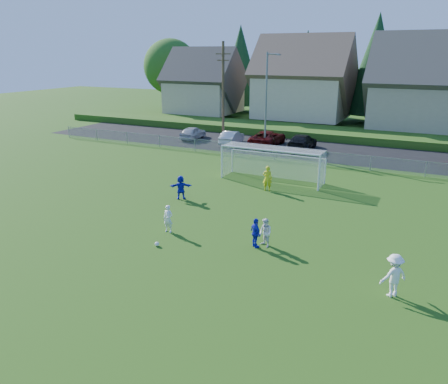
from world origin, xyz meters
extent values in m
plane|color=#193D0C|center=(0.00, 0.00, 0.00)|extent=(160.00, 160.00, 0.00)
plane|color=black|center=(0.00, 27.50, 0.01)|extent=(60.00, 60.00, 0.00)
cube|color=#1E420F|center=(0.00, 35.00, 0.40)|extent=(70.00, 6.00, 0.80)
sphere|color=white|center=(-1.04, 2.76, 0.11)|extent=(0.22, 0.22, 0.22)
imported|color=white|center=(-1.51, 4.50, 0.73)|extent=(0.55, 0.37, 1.46)
imported|color=white|center=(3.67, 5.06, 0.71)|extent=(0.87, 0.82, 1.42)
imported|color=white|center=(9.68, 3.03, 0.87)|extent=(1.26, 1.24, 1.74)
imported|color=#1319B4|center=(3.28, 4.78, 0.74)|extent=(0.89, 0.82, 1.47)
imported|color=#1319B4|center=(-3.77, 9.40, 0.77)|extent=(1.46, 1.13, 1.54)
imported|color=#CDCC18|center=(0.55, 13.50, 0.87)|extent=(0.73, 0.58, 1.73)
imported|color=#AAACB2|center=(-13.28, 27.24, 0.68)|extent=(1.90, 4.11, 1.37)
imported|color=#BDBDBD|center=(-8.33, 26.57, 0.69)|extent=(1.94, 4.31, 1.37)
imported|color=#4C0908|center=(-4.85, 27.70, 0.75)|extent=(2.53, 5.39, 1.49)
imported|color=black|center=(-1.16, 27.19, 0.74)|extent=(2.32, 5.20, 1.48)
cylinder|color=white|center=(-3.65, 15.00, 1.22)|extent=(0.12, 0.12, 2.44)
cylinder|color=white|center=(3.65, 15.00, 1.22)|extent=(0.12, 0.12, 2.44)
cylinder|color=white|center=(0.00, 15.00, 2.44)|extent=(7.30, 0.12, 0.12)
cylinder|color=white|center=(-3.65, 16.80, 0.90)|extent=(0.08, 0.08, 1.80)
cylinder|color=white|center=(3.65, 16.80, 0.90)|extent=(0.08, 0.08, 1.80)
cylinder|color=white|center=(0.00, 16.80, 1.80)|extent=(7.30, 0.08, 0.08)
cube|color=silver|center=(0.00, 16.80, 0.90)|extent=(7.30, 0.02, 1.80)
cube|color=silver|center=(-3.65, 15.90, 1.22)|extent=(0.02, 1.80, 2.44)
cube|color=silver|center=(3.65, 15.90, 1.22)|extent=(0.02, 1.80, 2.44)
cube|color=silver|center=(0.00, 15.90, 2.44)|extent=(7.30, 1.80, 0.02)
cube|color=gray|center=(0.00, 22.00, 1.18)|extent=(52.00, 0.03, 0.03)
cube|color=gray|center=(0.00, 22.00, 0.60)|extent=(52.00, 0.02, 1.14)
cylinder|color=gray|center=(-26.00, 22.00, 0.60)|extent=(0.06, 0.06, 1.20)
cylinder|color=gray|center=(0.00, 22.00, 0.60)|extent=(0.06, 0.06, 1.20)
cylinder|color=slate|center=(-4.50, 26.00, 4.50)|extent=(0.18, 0.18, 9.00)
cylinder|color=slate|center=(-4.00, 26.00, 8.80)|extent=(1.20, 0.12, 0.12)
cube|color=slate|center=(-3.40, 26.00, 8.75)|extent=(0.36, 0.18, 0.12)
cylinder|color=#473321|center=(-9.50, 27.00, 5.00)|extent=(0.26, 0.26, 10.00)
cube|color=#473321|center=(-9.50, 27.00, 8.80)|extent=(1.60, 0.10, 0.10)
cube|color=#473321|center=(-9.50, 27.00, 8.20)|extent=(1.30, 0.10, 0.10)
cube|color=tan|center=(-20.00, 42.00, 3.05)|extent=(9.00, 8.00, 4.50)
pyramid|color=#423D38|center=(-20.00, 42.00, 9.71)|extent=(9.90, 8.80, 4.41)
cube|color=#C6B58E|center=(-6.00, 43.00, 3.55)|extent=(11.00, 9.00, 5.50)
pyramid|color=brown|center=(-6.00, 43.00, 11.26)|extent=(12.10, 9.90, 4.96)
cube|color=tan|center=(9.00, 42.00, 3.30)|extent=(12.00, 10.00, 5.00)
pyramid|color=#4C473F|center=(9.00, 42.00, 11.32)|extent=(13.20, 11.00, 5.52)
cylinder|color=#382616|center=(-28.00, 46.00, 1.98)|extent=(0.36, 0.36, 3.96)
sphere|color=#2B5B19|center=(-28.00, 46.00, 6.82)|extent=(8.36, 8.36, 8.36)
cylinder|color=#382616|center=(-18.00, 50.00, 0.60)|extent=(0.30, 0.30, 1.20)
cone|color=#143819|center=(-18.00, 50.00, 7.05)|extent=(6.76, 6.76, 11.70)
cylinder|color=#382616|center=(-8.00, 51.00, 0.60)|extent=(0.30, 0.30, 1.20)
cone|color=#143819|center=(-8.00, 51.00, 6.60)|extent=(6.24, 6.24, 10.80)
cylinder|color=#382616|center=(2.00, 48.00, 0.60)|extent=(0.30, 0.30, 1.20)
cone|color=#143819|center=(2.00, 48.00, 7.50)|extent=(7.28, 7.28, 12.60)
camera|label=1|loc=(10.47, -13.14, 8.99)|focal=35.00mm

